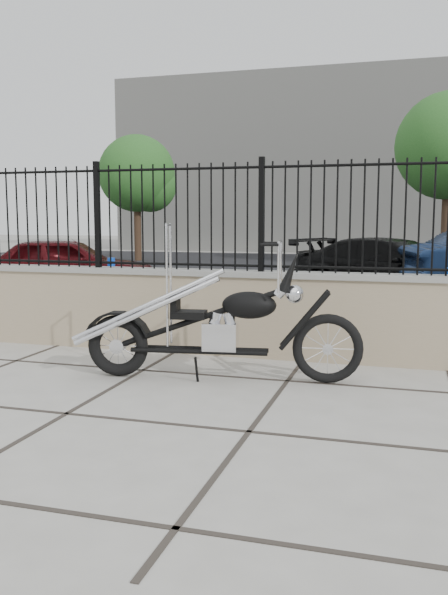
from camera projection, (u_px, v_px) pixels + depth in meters
name	position (u px, v px, depth m)	size (l,w,h in m)	color
ground_plane	(67.00, 414.00, 5.01)	(90.00, 90.00, 0.00)	#99968E
parking_lot	(309.00, 276.00, 16.90)	(30.00, 30.00, 0.00)	black
retaining_wall	(177.00, 310.00, 7.33)	(14.00, 0.36, 0.96)	gray
iron_fence	(176.00, 217.00, 7.19)	(14.00, 0.08, 1.20)	black
background_building	(356.00, 165.00, 29.71)	(22.00, 6.00, 8.00)	beige
chopper_motorcycle	(215.00, 301.00, 5.98)	(2.54, 0.45, 1.52)	black
car_red	(67.00, 266.00, 12.55)	(1.40, 3.48, 1.18)	#3E080C
car_black	(395.00, 269.00, 11.86)	(1.64, 4.03, 1.17)	black
bollard_a	(112.00, 289.00, 9.58)	(0.11, 0.11, 0.95)	#0B1DAD
tree_left	(137.00, 170.00, 22.47)	(2.74, 2.74, 4.62)	#382619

